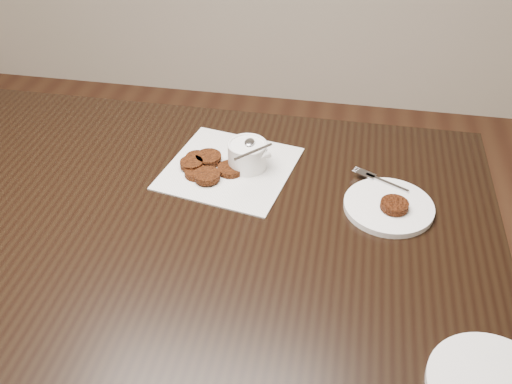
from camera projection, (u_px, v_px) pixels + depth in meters
table at (175, 325)px, 1.43m from camera, size 1.45×0.93×0.75m
napkin at (230, 168)px, 1.33m from camera, size 0.33×0.33×0.00m
sauce_ramekin at (247, 143)px, 1.30m from camera, size 0.13×0.13×0.13m
patty_cluster at (202, 165)px, 1.32m from camera, size 0.26×0.26×0.02m
plate_with_patty at (389, 204)px, 1.21m from camera, size 0.26×0.26×0.03m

